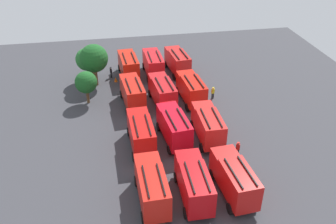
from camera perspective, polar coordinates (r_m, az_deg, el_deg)
The scene contains 24 objects.
ground_plane at distance 47.73m, azimuth -0.00°, elevation -1.43°, with size 64.64×64.64×0.00m, color #38383D.
fire_truck_0 at distance 36.39m, azimuth 10.29°, elevation -10.06°, with size 7.37×3.20×3.88m.
fire_truck_1 at distance 43.43m, azimuth 6.25°, elevation -1.95°, with size 7.22×2.79×3.88m.
fire_truck_2 at distance 51.05m, azimuth 3.64°, elevation 3.68°, with size 7.36×3.17×3.88m.
fire_truck_3 at distance 59.52m, azimuth 1.49°, elevation 7.98°, with size 7.40×3.32×3.88m.
fire_truck_4 at distance 35.47m, azimuth 4.04°, elevation -10.84°, with size 7.23×2.82×3.88m.
fire_truck_5 at distance 42.94m, azimuth 0.93°, elevation -2.17°, with size 7.41×3.35×3.88m.
fire_truck_6 at distance 50.31m, azimuth -0.89°, elevation 3.30°, with size 7.39×3.27×3.88m.
fire_truck_7 at distance 58.70m, azimuth -2.32°, elevation 7.62°, with size 7.25×2.87×3.88m.
fire_truck_8 at distance 35.04m, azimuth -2.56°, elevation -11.43°, with size 7.25×2.89×3.88m.
fire_truck_9 at distance 41.98m, azimuth -4.24°, elevation -3.16°, with size 7.27×2.92×3.88m.
fire_truck_10 at distance 50.30m, azimuth -5.57°, elevation 3.13°, with size 7.38×3.25×3.88m.
fire_truck_11 at distance 58.48m, azimuth -6.20°, elevation 7.36°, with size 7.35×3.14×3.88m.
firefighter_0 at distance 42.02m, azimuth 10.85°, elevation -5.57°, with size 0.34×0.47×1.82m.
firefighter_1 at distance 59.18m, azimuth -8.91°, elevation 6.23°, with size 0.47×0.36×1.78m.
firefighter_2 at distance 52.85m, azimuth 7.03°, elevation 3.09°, with size 0.31×0.46×1.75m.
firefighter_3 at distance 40.47m, azimuth 7.72°, elevation -7.07°, with size 0.42×0.48×1.68m.
firefighter_4 at distance 63.27m, azimuth -5.73°, elevation 8.13°, with size 0.38×0.48×1.69m.
tree_0 at distance 51.54m, azimuth -12.69°, elevation 4.53°, with size 3.08×3.08×4.77m.
tree_1 at distance 55.84m, azimuth -11.51°, elevation 8.19°, with size 4.21×4.21×6.53m.
tree_2 at distance 57.64m, azimuth -12.53°, elevation 8.01°, with size 3.49×3.49×5.41m.
tree_3 at distance 57.69m, azimuth -11.90°, elevation 8.05°, with size 3.44×3.44×5.33m.
traffic_cone_0 at distance 58.07m, azimuth -8.18°, elevation 5.07°, with size 0.51×0.51×0.72m, color #F2600C.
traffic_cone_1 at distance 43.76m, azimuth 3.79°, elevation -4.46°, with size 0.44×0.44×0.63m, color #F2600C.
Camera 1 is at (-39.34, 7.03, 26.09)m, focal length 39.01 mm.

